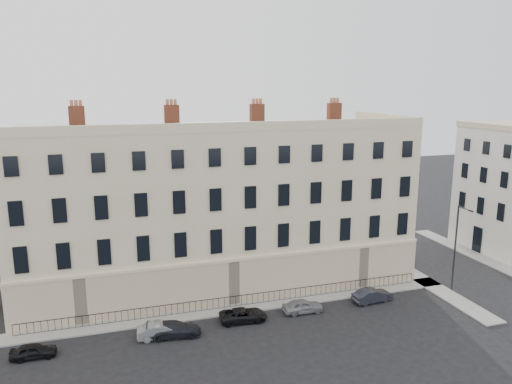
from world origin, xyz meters
The scene contains 13 objects.
ground centered at (0.00, 0.00, 0.00)m, with size 160.00×160.00×0.00m, color black.
terrace centered at (-5.97, 11.97, 7.50)m, with size 36.22×12.22×17.00m.
pavement_terrace centered at (-10.00, 5.00, 0.06)m, with size 48.00×2.00×0.12m, color gray.
pavement_east_return centered at (13.00, 8.00, 0.06)m, with size 2.00×24.00×0.12m, color gray.
pavement_adjacent centered at (23.00, 10.00, 0.06)m, with size 2.00×20.00×0.12m, color gray.
railings centered at (-6.00, 5.40, 0.55)m, with size 35.00×0.04×0.96m.
car_a centered at (-21.65, 1.81, 0.53)m, with size 1.25×3.10×1.06m, color black.
car_b centered at (-12.72, 1.96, 0.61)m, with size 1.28×3.68×1.21m, color slate.
car_c centered at (-11.80, 1.90, 0.59)m, with size 1.66×4.09×1.19m, color black.
car_d centered at (-6.10, 2.72, 0.54)m, with size 1.79×3.89×1.08m, color black.
car_e centered at (-0.90, 2.74, 0.58)m, with size 1.38×3.43×1.17m, color gray.
car_f centered at (5.76, 2.85, 0.60)m, with size 1.28×3.67×1.21m, color #22242E.
streetlamp centered at (14.04, 2.64, 4.52)m, with size 0.33×1.77×8.16m.
Camera 1 is at (-16.29, -33.14, 18.78)m, focal length 35.00 mm.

